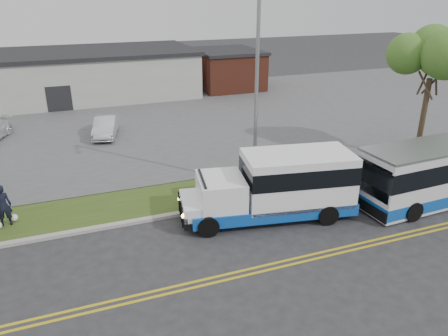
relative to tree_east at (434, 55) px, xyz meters
name	(u,v)px	position (x,y,z in m)	size (l,w,h in m)	color
ground	(219,220)	(-14.00, -3.00, -6.20)	(140.00, 140.00, 0.00)	#28282B
lane_line_north	(254,268)	(-14.00, -6.85, -6.20)	(70.00, 0.12, 0.01)	gold
lane_line_south	(258,272)	(-14.00, -7.15, -6.20)	(70.00, 0.12, 0.01)	gold
curb	(211,208)	(-14.00, -1.90, -6.13)	(80.00, 0.30, 0.15)	#9E9B93
verge	(199,193)	(-14.00, -0.10, -6.15)	(80.00, 3.30, 0.10)	#314517
parking_lot	(144,120)	(-14.00, 14.00, -6.15)	(80.00, 25.00, 0.10)	#4C4C4F
commercial_building	(56,76)	(-20.00, 24.00, -4.02)	(25.40, 10.40, 4.35)	#9E9E99
brick_wing	(227,69)	(-3.50, 23.00, -4.24)	(6.30, 7.30, 3.90)	brown
tree_east	(434,55)	(0.00, 0.00, 0.00)	(5.20, 5.20, 8.33)	#33231C
streetlight_near	(257,88)	(-11.00, -0.27, -0.97)	(0.35, 1.53, 9.50)	gray
shuttle_bus	(281,184)	(-11.26, -3.55, -4.61)	(8.05, 3.77, 2.98)	#0F48A5
pedestrian	(3,205)	(-22.83, -0.24, -5.15)	(0.70, 0.46, 1.91)	black
parked_car_a	(106,126)	(-17.23, 10.90, -5.43)	(1.43, 4.09, 1.35)	silver
grocery_bag_right	(14,218)	(-22.53, 0.01, -5.94)	(0.32, 0.32, 0.32)	white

